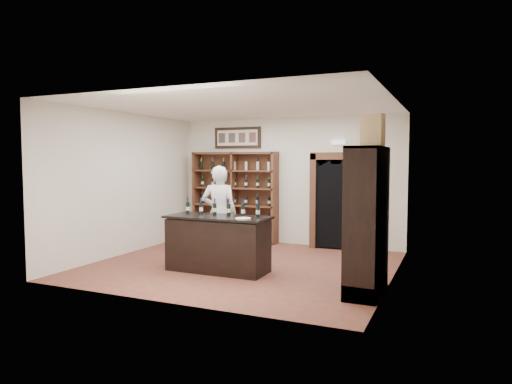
{
  "coord_description": "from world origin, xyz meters",
  "views": [
    {
      "loc": [
        3.68,
        -7.74,
        2.0
      ],
      "look_at": [
        0.15,
        0.3,
        1.38
      ],
      "focal_mm": 32.0,
      "sensor_mm": 36.0,
      "label": 1
    }
  ],
  "objects_px": {
    "shopkeeper": "(219,213)",
    "wine_crate": "(373,130)",
    "wine_shelf": "(235,196)",
    "side_cabinet": "(369,244)",
    "tasting_counter": "(218,244)",
    "counter_bottle_0": "(188,208)"
  },
  "relations": [
    {
      "from": "shopkeeper",
      "to": "wine_crate",
      "type": "bearing_deg",
      "value": 145.01
    },
    {
      "from": "wine_shelf",
      "to": "side_cabinet",
      "type": "xyz_separation_m",
      "value": [
        3.82,
        -3.23,
        -0.35
      ]
    },
    {
      "from": "tasting_counter",
      "to": "side_cabinet",
      "type": "bearing_deg",
      "value": -6.28
    },
    {
      "from": "counter_bottle_0",
      "to": "wine_crate",
      "type": "height_order",
      "value": "wine_crate"
    },
    {
      "from": "counter_bottle_0",
      "to": "side_cabinet",
      "type": "xyz_separation_m",
      "value": [
        3.44,
        -0.45,
        -0.35
      ]
    },
    {
      "from": "wine_crate",
      "to": "tasting_counter",
      "type": "bearing_deg",
      "value": -163.5
    },
    {
      "from": "shopkeeper",
      "to": "tasting_counter",
      "type": "bearing_deg",
      "value": 98.22
    },
    {
      "from": "wine_shelf",
      "to": "counter_bottle_0",
      "type": "bearing_deg",
      "value": -82.23
    },
    {
      "from": "wine_shelf",
      "to": "counter_bottle_0",
      "type": "height_order",
      "value": "wine_shelf"
    },
    {
      "from": "tasting_counter",
      "to": "wine_crate",
      "type": "xyz_separation_m",
      "value": [
        2.72,
        -0.14,
        1.95
      ]
    },
    {
      "from": "tasting_counter",
      "to": "side_cabinet",
      "type": "relative_size",
      "value": 0.85
    },
    {
      "from": "tasting_counter",
      "to": "shopkeeper",
      "type": "distance_m",
      "value": 0.99
    },
    {
      "from": "wine_shelf",
      "to": "tasting_counter",
      "type": "xyz_separation_m",
      "value": [
        1.1,
        -2.93,
        -0.61
      ]
    },
    {
      "from": "wine_shelf",
      "to": "shopkeeper",
      "type": "bearing_deg",
      "value": -71.82
    },
    {
      "from": "wine_shelf",
      "to": "wine_crate",
      "type": "relative_size",
      "value": 4.51
    },
    {
      "from": "counter_bottle_0",
      "to": "tasting_counter",
      "type": "bearing_deg",
      "value": -11.72
    },
    {
      "from": "wine_crate",
      "to": "counter_bottle_0",
      "type": "bearing_deg",
      "value": -165.37
    },
    {
      "from": "side_cabinet",
      "to": "shopkeeper",
      "type": "bearing_deg",
      "value": 160.81
    },
    {
      "from": "counter_bottle_0",
      "to": "wine_crate",
      "type": "distance_m",
      "value": 3.7
    },
    {
      "from": "tasting_counter",
      "to": "wine_crate",
      "type": "distance_m",
      "value": 3.35
    },
    {
      "from": "side_cabinet",
      "to": "shopkeeper",
      "type": "height_order",
      "value": "side_cabinet"
    },
    {
      "from": "counter_bottle_0",
      "to": "wine_crate",
      "type": "xyz_separation_m",
      "value": [
        3.44,
        -0.29,
        1.34
      ]
    }
  ]
}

